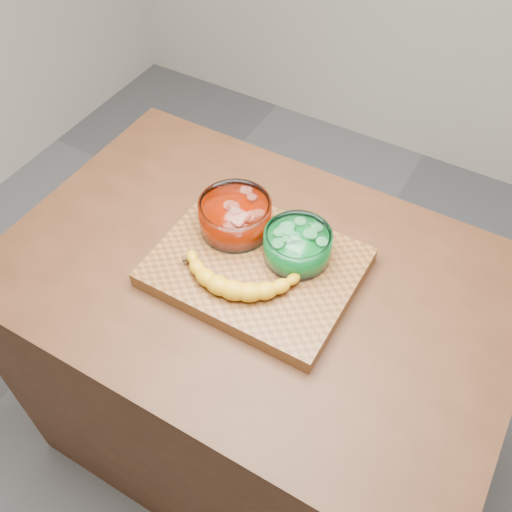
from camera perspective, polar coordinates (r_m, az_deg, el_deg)
The scene contains 6 objects.
ground at distance 2.10m, azimuth -0.00°, elevation -17.23°, with size 3.50×3.50×0.00m, color #5D5D61.
counter at distance 1.69m, azimuth -0.00°, elevation -11.24°, with size 1.20×0.80×0.90m, color #492816.
cutting_board at distance 1.30m, azimuth -0.00°, elevation -1.14°, with size 0.45×0.35×0.04m, color brown.
bowl_red at distance 1.33m, azimuth -2.10°, elevation 4.00°, with size 0.17×0.17×0.08m.
bowl_green at distance 1.28m, azimuth 4.16°, elevation 1.06°, with size 0.15×0.15×0.07m.
banana at distance 1.24m, azimuth -1.88°, elevation -1.77°, with size 0.29×0.16×0.04m, color gold, non-canonical shape.
Camera 1 is at (0.41, -0.71, 1.93)m, focal length 40.00 mm.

